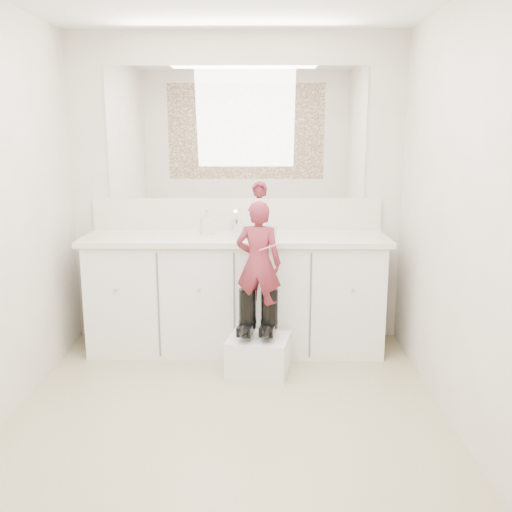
{
  "coord_description": "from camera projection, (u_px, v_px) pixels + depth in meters",
  "views": [
    {
      "loc": [
        0.19,
        -3.0,
        1.66
      ],
      "look_at": [
        0.16,
        0.72,
        0.84
      ],
      "focal_mm": 40.0,
      "sensor_mm": 36.0,
      "label": 1
    }
  ],
  "objects": [
    {
      "name": "floor",
      "position": [
        227.0,
        426.0,
        3.28
      ],
      "size": [
        3.0,
        3.0,
        0.0
      ],
      "primitive_type": "plane",
      "color": "#837655",
      "rests_on": "ground"
    },
    {
      "name": "wall_back",
      "position": [
        237.0,
        191.0,
        4.49
      ],
      "size": [
        2.6,
        0.0,
        2.6
      ],
      "primitive_type": "plane",
      "rotation": [
        1.57,
        0.0,
        0.0
      ],
      "color": "#BFB1A3",
      "rests_on": "floor"
    },
    {
      "name": "wall_front",
      "position": [
        191.0,
        303.0,
        1.56
      ],
      "size": [
        2.6,
        0.0,
        2.6
      ],
      "primitive_type": "plane",
      "rotation": [
        -1.57,
        0.0,
        0.0
      ],
      "color": "#BFB1A3",
      "rests_on": "floor"
    },
    {
      "name": "wall_right",
      "position": [
        470.0,
        220.0,
        3.01
      ],
      "size": [
        0.0,
        3.0,
        3.0
      ],
      "primitive_type": "plane",
      "rotation": [
        1.57,
        0.0,
        -1.57
      ],
      "color": "#BFB1A3",
      "rests_on": "floor"
    },
    {
      "name": "vanity_cabinet",
      "position": [
        236.0,
        295.0,
        4.39
      ],
      "size": [
        2.2,
        0.55,
        0.85
      ],
      "primitive_type": "cube",
      "color": "silver",
      "rests_on": "floor"
    },
    {
      "name": "countertop",
      "position": [
        235.0,
        239.0,
        4.28
      ],
      "size": [
        2.28,
        0.58,
        0.04
      ],
      "primitive_type": "cube",
      "color": "beige",
      "rests_on": "vanity_cabinet"
    },
    {
      "name": "backsplash",
      "position": [
        237.0,
        214.0,
        4.52
      ],
      "size": [
        2.28,
        0.03,
        0.25
      ],
      "primitive_type": "cube",
      "color": "beige",
      "rests_on": "countertop"
    },
    {
      "name": "mirror",
      "position": [
        236.0,
        134.0,
        4.38
      ],
      "size": [
        2.0,
        0.02,
        1.0
      ],
      "primitive_type": "cube",
      "color": "white",
      "rests_on": "wall_back"
    },
    {
      "name": "dot_panel",
      "position": [
        187.0,
        135.0,
        1.47
      ],
      "size": [
        2.0,
        0.01,
        1.2
      ],
      "primitive_type": "cube",
      "color": "#472819",
      "rests_on": "wall_front"
    },
    {
      "name": "faucet",
      "position": [
        236.0,
        226.0,
        4.42
      ],
      "size": [
        0.08,
        0.08,
        0.1
      ],
      "primitive_type": "cylinder",
      "color": "silver",
      "rests_on": "countertop"
    },
    {
      "name": "cup",
      "position": [
        272.0,
        230.0,
        4.26
      ],
      "size": [
        0.1,
        0.1,
        0.09
      ],
      "primitive_type": "imported",
      "rotation": [
        0.0,
        0.0,
        0.06
      ],
      "color": "beige",
      "rests_on": "countertop"
    },
    {
      "name": "soap_bottle",
      "position": [
        207.0,
        222.0,
        4.32
      ],
      "size": [
        0.11,
        0.11,
        0.19
      ],
      "primitive_type": "imported",
      "rotation": [
        0.0,
        0.0,
        0.32
      ],
      "color": "beige",
      "rests_on": "countertop"
    },
    {
      "name": "step_stool",
      "position": [
        258.0,
        355.0,
        3.97
      ],
      "size": [
        0.47,
        0.41,
        0.26
      ],
      "primitive_type": "cube",
      "rotation": [
        0.0,
        0.0,
        -0.19
      ],
      "color": "silver",
      "rests_on": "floor"
    },
    {
      "name": "boot_left",
      "position": [
        248.0,
        313.0,
        3.92
      ],
      "size": [
        0.17,
        0.25,
        0.34
      ],
      "primitive_type": null,
      "rotation": [
        0.0,
        0.0,
        -0.19
      ],
      "color": "black",
      "rests_on": "step_stool"
    },
    {
      "name": "boot_right",
      "position": [
        269.0,
        313.0,
        3.92
      ],
      "size": [
        0.17,
        0.25,
        0.34
      ],
      "primitive_type": null,
      "rotation": [
        0.0,
        0.0,
        -0.19
      ],
      "color": "black",
      "rests_on": "step_stool"
    },
    {
      "name": "toddler",
      "position": [
        259.0,
        263.0,
        3.85
      ],
      "size": [
        0.34,
        0.26,
        0.85
      ],
      "primitive_type": "imported",
      "rotation": [
        0.0,
        0.0,
        2.96
      ],
      "color": "#B5374E",
      "rests_on": "step_stool"
    },
    {
      "name": "toothbrush",
      "position": [
        269.0,
        247.0,
        3.75
      ],
      "size": [
        0.14,
        0.04,
        0.06
      ],
      "primitive_type": "cylinder",
      "rotation": [
        0.0,
        1.22,
        -0.19
      ],
      "color": "#DB5591",
      "rests_on": "toddler"
    }
  ]
}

